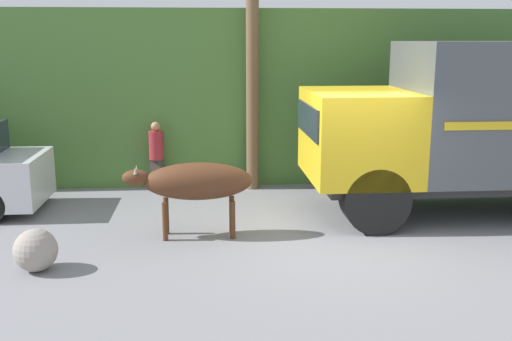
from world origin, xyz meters
name	(u,v)px	position (x,y,z in m)	size (l,w,h in m)	color
ground_plane	(349,241)	(0.00, 0.00, 0.00)	(60.00, 60.00, 0.00)	gray
hillside_embankment	(292,89)	(0.00, 6.87, 1.99)	(32.00, 5.63, 3.99)	#4C7A38
building_backdrop	(196,106)	(-2.59, 5.45, 1.69)	(6.65, 2.70, 3.36)	#B2BCAD
cargo_truck	(483,121)	(2.85, 1.39, 1.81)	(6.23, 2.48, 3.29)	#2D2D2D
brown_cow	(196,182)	(-2.56, 0.46, 0.96)	(2.19, 0.64, 1.30)	#512D19
pedestrian_on_hill	(157,153)	(-3.46, 3.72, 0.85)	(0.43, 0.43, 1.55)	#38332D
utility_pole	(252,69)	(-1.33, 3.77, 2.68)	(0.90, 0.28, 5.18)	brown
roadside_rock	(36,250)	(-4.87, -0.92, 0.32)	(0.63, 0.63, 0.63)	gray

